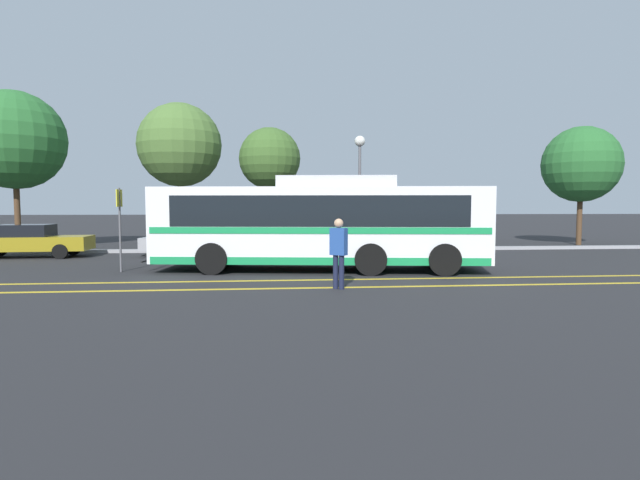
{
  "coord_description": "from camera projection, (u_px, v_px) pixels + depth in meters",
  "views": [
    {
      "loc": [
        -2.46,
        -16.93,
        2.14
      ],
      "look_at": [
        -0.92,
        -0.44,
        1.01
      ],
      "focal_mm": 28.0,
      "sensor_mm": 36.0,
      "label": 1
    }
  ],
  "objects": [
    {
      "name": "street_lamp",
      "position": [
        360.0,
        164.0,
        24.51
      ],
      "size": [
        0.53,
        0.53,
        5.58
      ],
      "color": "#59595E",
      "rests_on": "ground_plane"
    },
    {
      "name": "tree_2",
      "position": [
        14.0,
        140.0,
        24.48
      ],
      "size": [
        4.81,
        4.81,
        7.78
      ],
      "color": "#513823",
      "rests_on": "ground_plane"
    },
    {
      "name": "ground_plane",
      "position": [
        345.0,
        268.0,
        17.19
      ],
      "size": [
        220.0,
        220.0,
        0.0
      ],
      "primitive_type": "plane",
      "color": "#262628"
    },
    {
      "name": "curb_strip",
      "position": [
        306.0,
        250.0,
        23.66
      ],
      "size": [
        38.76,
        0.36,
        0.15
      ],
      "primitive_type": "cube",
      "color": "#99999E",
      "rests_on": "ground_plane"
    },
    {
      "name": "tree_0",
      "position": [
        270.0,
        159.0,
        26.78
      ],
      "size": [
        3.3,
        3.3,
        6.35
      ],
      "color": "#513823",
      "rests_on": "ground_plane"
    },
    {
      "name": "tree_3",
      "position": [
        180.0,
        145.0,
        27.63
      ],
      "size": [
        4.6,
        4.6,
        7.82
      ],
      "color": "#513823",
      "rests_on": "ground_plane"
    },
    {
      "name": "transit_bus",
      "position": [
        320.0,
        223.0,
        16.56
      ],
      "size": [
        11.28,
        3.99,
        3.1
      ],
      "rotation": [
        0.0,
        0.0,
        1.44
      ],
      "color": "white",
      "rests_on": "ground_plane"
    },
    {
      "name": "lane_strip_1",
      "position": [
        333.0,
        288.0,
        13.09
      ],
      "size": [
        30.76,
        0.2,
        0.01
      ],
      "primitive_type": "cube",
      "rotation": [
        0.0,
        0.0,
        1.57
      ],
      "color": "gold",
      "rests_on": "ground_plane"
    },
    {
      "name": "parked_car_2",
      "position": [
        313.0,
        238.0,
        21.96
      ],
      "size": [
        4.76,
        1.81,
        1.45
      ],
      "rotation": [
        0.0,
        0.0,
        -1.56
      ],
      "color": "maroon",
      "rests_on": "ground_plane"
    },
    {
      "name": "tree_1",
      "position": [
        581.0,
        164.0,
        27.12
      ],
      "size": [
        4.1,
        4.1,
        6.46
      ],
      "color": "#513823",
      "rests_on": "ground_plane"
    },
    {
      "name": "parked_car_1",
      "position": [
        193.0,
        240.0,
        21.4
      ],
      "size": [
        4.31,
        2.21,
        1.36
      ],
      "rotation": [
        0.0,
        0.0,
        -1.65
      ],
      "color": "#9E9EA3",
      "rests_on": "ground_plane"
    },
    {
      "name": "parked_car_0",
      "position": [
        28.0,
        241.0,
        20.73
      ],
      "size": [
        4.9,
        1.98,
        1.38
      ],
      "rotation": [
        0.0,
        0.0,
        -1.51
      ],
      "color": "olive",
      "rests_on": "ground_plane"
    },
    {
      "name": "lane_strip_0",
      "position": [
        327.0,
        280.0,
        14.48
      ],
      "size": [
        30.76,
        0.2,
        0.01
      ],
      "primitive_type": "cube",
      "rotation": [
        0.0,
        0.0,
        1.57
      ],
      "color": "gold",
      "rests_on": "ground_plane"
    },
    {
      "name": "pedestrian_0",
      "position": [
        339.0,
        249.0,
        12.83
      ],
      "size": [
        0.47,
        0.42,
        1.82
      ],
      "rotation": [
        0.0,
        0.0,
        2.53
      ],
      "color": "#191E38",
      "rests_on": "ground_plane"
    },
    {
      "name": "bus_stop_sign",
      "position": [
        120.0,
        219.0,
        16.11
      ],
      "size": [
        0.08,
        0.4,
        2.73
      ],
      "rotation": [
        0.0,
        0.0,
        1.44
      ],
      "color": "#59595E",
      "rests_on": "ground_plane"
    }
  ]
}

